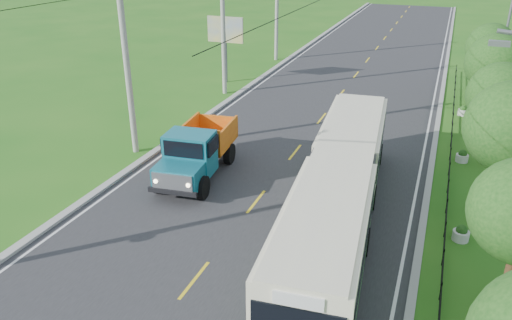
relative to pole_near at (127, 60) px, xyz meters
The scene contains 22 objects.
ground 13.24m from the pole_near, 47.45° to the right, with size 240.00×240.00×0.00m, color #236518.
road 14.67m from the pole_near, 53.09° to the left, with size 14.00×120.00×0.02m, color #28282B.
curb_left 12.14m from the pole_near, 84.48° to the left, with size 0.40×120.00×0.15m, color #9E9E99.
curb_right 19.60m from the pole_near, 35.52° to the left, with size 0.30×120.00×0.10m, color #9E9E99.
edge_line_left 12.22m from the pole_near, 81.66° to the left, with size 0.12×120.00×0.00m, color silver.
edge_line_right 19.21m from the pole_near, 36.41° to the left, with size 0.12×120.00×0.00m, color silver.
centre_dash 13.23m from the pole_near, 47.45° to the right, with size 0.12×2.20×0.00m, color yellow.
railing_right 17.68m from the pole_near, 17.09° to the left, with size 0.04×40.00×0.60m, color black.
pole_near is the anchor object (origin of this frame).
pole_mid 12.00m from the pole_near, 90.00° to the left, with size 3.51×0.32×10.00m.
pole_far 24.00m from the pole_near, 90.00° to the left, with size 3.51×0.32×10.00m.
tree_third 18.17m from the pole_near, ahead, with size 3.60×3.62×6.00m.
tree_fourth 18.89m from the pole_near, 15.84° to the left, with size 3.24×3.31×5.40m.
tree_fifth 21.31m from the pole_near, 31.59° to the left, with size 3.48×3.52×5.80m.
tree_back 24.98m from the pole_near, 43.41° to the left, with size 3.30×3.36×5.50m.
streetlight_far 26.80m from the pole_near, 45.14° to the left, with size 3.02×0.20×9.07m.
planter_near 17.79m from the pole_near, 10.09° to the right, with size 0.64×0.64×0.67m.
planter_mid 18.23m from the pole_near, 16.52° to the left, with size 0.64×0.64×0.67m.
planter_far 21.83m from the pole_near, 37.63° to the left, with size 0.64×0.64×0.67m.
billboard_left 15.10m from the pole_near, 94.72° to the left, with size 3.00×0.20×5.20m.
bus 13.15m from the pole_near, 17.86° to the right, with size 4.04×16.64×3.18m.
dump_truck 6.07m from the pole_near, 18.45° to the right, with size 2.96×6.36×2.58m.
Camera 1 is at (7.04, -12.37, 10.94)m, focal length 35.00 mm.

